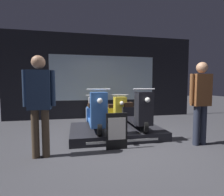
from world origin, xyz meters
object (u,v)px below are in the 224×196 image
at_px(scooter_backrow_0, 93,113).
at_px(scooter_display_left, 96,113).
at_px(person_left_browsing, 39,99).
at_px(person_right_browsing, 201,97).
at_px(price_sign_board, 117,131).
at_px(scooter_backrow_1, 116,112).
at_px(scooter_display_right, 135,112).

bearing_deg(scooter_backrow_0, scooter_display_left, -92.53).
xyz_separation_m(scooter_backrow_0, person_left_browsing, (-1.15, -2.36, 0.66)).
xyz_separation_m(scooter_backrow_0, person_right_browsing, (2.06, -2.36, 0.64)).
xyz_separation_m(person_right_browsing, price_sign_board, (-1.80, 0.10, -0.65)).
bearing_deg(scooter_backrow_1, person_right_browsing, -61.02).
xyz_separation_m(scooter_display_left, scooter_display_right, (1.02, 0.00, 0.00)).
height_order(scooter_backrow_0, scooter_backrow_1, same).
bearing_deg(scooter_backrow_1, price_sign_board, -102.44).
distance_m(scooter_backrow_0, person_left_browsing, 2.71).
height_order(scooter_display_right, price_sign_board, scooter_display_right).
distance_m(scooter_display_left, scooter_display_right, 1.02).
height_order(scooter_display_right, scooter_backrow_1, scooter_display_right).
relative_size(scooter_backrow_0, price_sign_board, 2.35).
bearing_deg(scooter_backrow_1, person_left_browsing, -128.98).
bearing_deg(person_left_browsing, person_right_browsing, 0.00).
xyz_separation_m(scooter_display_left, person_left_browsing, (-1.09, -1.01, 0.46)).
xyz_separation_m(scooter_display_right, price_sign_board, (-0.70, -0.91, -0.22)).
bearing_deg(scooter_backrow_0, person_left_browsing, -116.07).
bearing_deg(person_right_browsing, scooter_display_left, 154.52).
relative_size(scooter_display_left, scooter_backrow_1, 1.00).
bearing_deg(person_right_browsing, scooter_display_right, 137.41).
xyz_separation_m(scooter_display_left, price_sign_board, (0.32, -0.91, -0.22)).
bearing_deg(scooter_display_right, person_left_browsing, -154.46).
height_order(scooter_backrow_0, price_sign_board, scooter_backrow_0).
xyz_separation_m(scooter_backrow_1, person_left_browsing, (-1.91, -2.36, 0.66)).
distance_m(scooter_display_left, person_right_browsing, 2.39).
relative_size(scooter_display_right, scooter_backrow_1, 1.00).
bearing_deg(scooter_display_right, scooter_backrow_1, 98.72).
xyz_separation_m(scooter_display_right, person_left_browsing, (-2.11, -1.01, 0.46)).
bearing_deg(person_right_browsing, scooter_backrow_0, 131.15).
distance_m(scooter_display_right, scooter_backrow_0, 1.67).
relative_size(scooter_display_right, scooter_backrow_0, 1.00).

